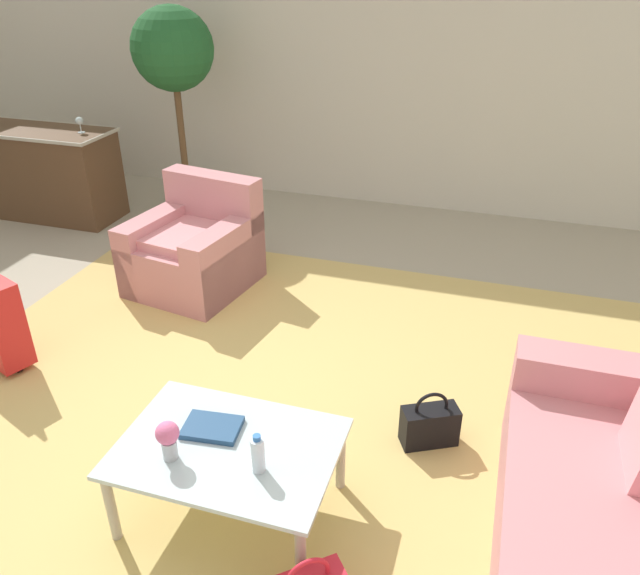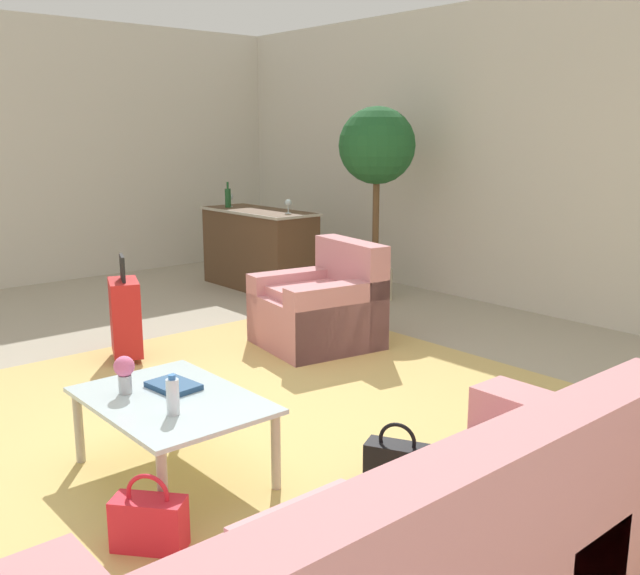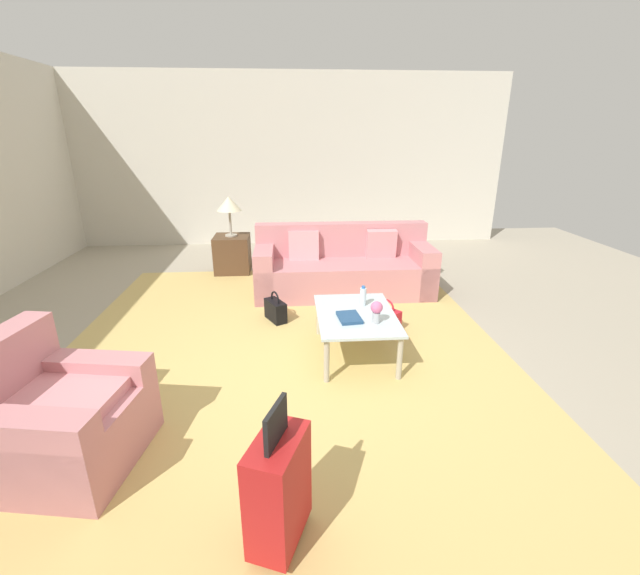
% 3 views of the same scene
% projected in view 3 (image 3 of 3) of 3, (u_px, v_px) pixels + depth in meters
% --- Properties ---
extents(ground_plane, '(12.00, 12.00, 0.00)m').
position_uv_depth(ground_plane, '(306.00, 378.00, 3.80)').
color(ground_plane, '#A89E89').
extents(wall_right, '(0.12, 8.00, 3.10)m').
position_uv_depth(wall_right, '(293.00, 161.00, 8.02)').
color(wall_right, beige).
rests_on(wall_right, ground).
extents(area_rug, '(5.20, 4.40, 0.01)m').
position_uv_depth(area_rug, '(284.00, 347.00, 4.35)').
color(area_rug, tan).
rests_on(area_rug, ground).
extents(couch, '(0.86, 2.33, 0.90)m').
position_uv_depth(couch, '(343.00, 269.00, 5.79)').
color(couch, '#C67F84').
rests_on(couch, ground).
extents(armchair, '(1.00, 1.03, 0.88)m').
position_uv_depth(armchair, '(52.00, 422.00, 2.75)').
color(armchair, '#C67F84').
rests_on(armchair, ground).
extents(coffee_table, '(1.05, 0.74, 0.44)m').
position_uv_depth(coffee_table, '(356.00, 318.00, 4.08)').
color(coffee_table, silver).
rests_on(coffee_table, ground).
extents(water_bottle, '(0.06, 0.06, 0.20)m').
position_uv_depth(water_bottle, '(363.00, 296.00, 4.22)').
color(water_bottle, silver).
rests_on(water_bottle, coffee_table).
extents(coffee_table_book, '(0.30, 0.22, 0.03)m').
position_uv_depth(coffee_table_book, '(349.00, 317.00, 3.94)').
color(coffee_table_book, navy).
rests_on(coffee_table_book, coffee_table).
extents(flower_vase, '(0.11, 0.11, 0.21)m').
position_uv_depth(flower_vase, '(377.00, 310.00, 3.82)').
color(flower_vase, '#B2B7BC').
rests_on(flower_vase, coffee_table).
extents(side_table, '(0.53, 0.53, 0.57)m').
position_uv_depth(side_table, '(233.00, 254.00, 6.63)').
color(side_table, '#513823').
rests_on(side_table, ground).
extents(table_lamp, '(0.37, 0.37, 0.60)m').
position_uv_depth(table_lamp, '(229.00, 205.00, 6.38)').
color(table_lamp, '#ADA899').
rests_on(table_lamp, side_table).
extents(suitcase_red, '(0.45, 0.35, 0.85)m').
position_uv_depth(suitcase_red, '(279.00, 488.00, 2.16)').
color(suitcase_red, red).
rests_on(suitcase_red, ground).
extents(handbag_black, '(0.35, 0.27, 0.36)m').
position_uv_depth(handbag_black, '(276.00, 310.00, 4.93)').
color(handbag_black, black).
rests_on(handbag_black, ground).
extents(handbag_red, '(0.34, 0.31, 0.36)m').
position_uv_depth(handbag_red, '(386.00, 318.00, 4.70)').
color(handbag_red, red).
rests_on(handbag_red, ground).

